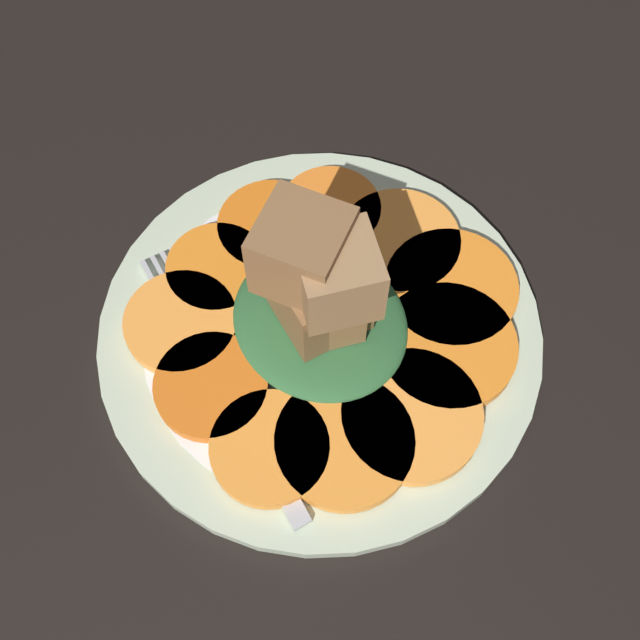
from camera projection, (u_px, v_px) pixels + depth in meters
The scene contains 15 objects.
table_slab at pixel (320, 342), 51.02cm from camera, with size 120.00×120.00×2.00cm, color black.
plate at pixel (320, 332), 49.67cm from camera, with size 27.32×27.32×1.05cm.
carrot_slice_0 at pixel (344, 442), 45.31cm from camera, with size 7.97×7.97×0.89cm, color orange.
carrot_slice_1 at pixel (414, 413), 46.11cm from camera, with size 8.19×8.19×0.89cm, color #F9963A.
carrot_slice_2 at pixel (447, 346), 48.08cm from camera, with size 8.37×8.37×0.89cm, color orange.
carrot_slice_3 at pixel (451, 288), 49.93cm from camera, with size 8.35×8.35×0.89cm, color orange.
carrot_slice_4 at pixel (399, 242), 51.51cm from camera, with size 7.83×7.83×0.89cm, color orange.
carrot_slice_5 at pixel (330, 210), 52.64cm from camera, with size 6.67×6.67×0.89cm, color orange.
carrot_slice_6 at pixel (271, 226), 52.05cm from camera, with size 6.90×6.90×0.89cm, color orange.
carrot_slice_7 at pixel (217, 269), 50.58cm from camera, with size 6.41×6.41×0.89cm, color orange.
carrot_slice_8 at pixel (181, 323), 48.81cm from camera, with size 6.95×6.95×0.89cm, color orange.
carrot_slice_9 at pixel (211, 386), 46.88cm from camera, with size 6.72×6.72×0.89cm, color orange.
carrot_slice_10 at pixel (270, 448), 45.14cm from camera, with size 6.81×6.81×0.89cm, color orange.
center_pile at pixel (323, 294), 45.56cm from camera, with size 11.21×10.09×10.68cm.
fork at pixel (220, 372), 47.55cm from camera, with size 19.58×6.06×0.40cm.
Camera 1 is at (16.58, -14.85, 46.93)cm, focal length 45.00 mm.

